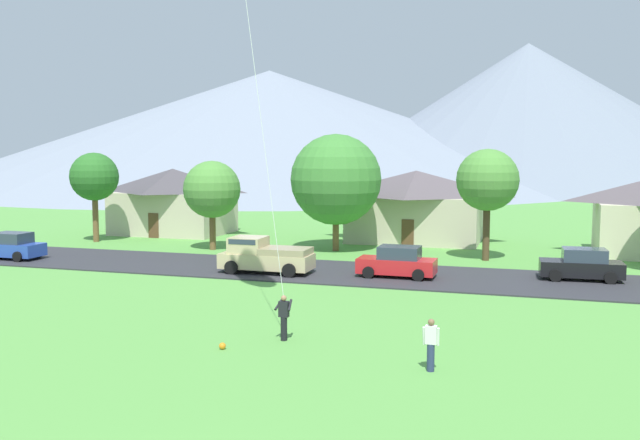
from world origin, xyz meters
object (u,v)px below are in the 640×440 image
house_left_center (173,200)px  house_right_center (416,205)px  tree_left_of_center (336,180)px  parked_car_blue_mid_west (11,246)px  pickup_truck_sand_west_side (264,255)px  watcher_person (431,344)px  soccer_ball (222,346)px  tree_center (212,190)px  parked_car_red_mid_east (397,262)px  tree_right_of_center (94,177)px  tree_far_right (487,181)px  parked_car_black_west_end (582,265)px

house_left_center → house_right_center: (20.31, 1.14, -0.01)m
tree_left_of_center → parked_car_blue_mid_west: (-18.67, -10.03, -4.08)m
pickup_truck_sand_west_side → watcher_person: bearing=-51.7°
soccer_ball → tree_left_of_center: bearing=96.6°
tree_center → parked_car_red_mid_east: bearing=-25.7°
house_left_center → watcher_person: house_left_center is taller
tree_right_of_center → house_right_center: bearing=18.3°
watcher_person → soccer_ball: (-7.28, 0.23, -0.76)m
house_left_center → parked_car_blue_mid_west: bearing=-100.1°
tree_right_of_center → tree_far_right: bearing=-1.0°
tree_center → parked_car_red_mid_east: 16.43m
pickup_truck_sand_west_side → parked_car_blue_mid_west: bearing=-179.7°
house_right_center → tree_far_right: 10.31m
tree_right_of_center → parked_car_red_mid_east: (24.96, -8.24, -4.07)m
tree_center → soccer_ball: tree_center is taller
watcher_person → house_left_center: bearing=130.6°
house_left_center → pickup_truck_sand_west_side: 21.47m
tree_right_of_center → parked_car_red_mid_east: tree_right_of_center is taller
house_left_center → soccer_ball: bearing=-58.1°
tree_center → parked_car_black_west_end: 24.76m
tree_right_of_center → soccer_ball: tree_right_of_center is taller
parked_car_blue_mid_west → tree_right_of_center: bearing=91.4°
parked_car_red_mid_east → watcher_person: size_ratio=2.52×
house_right_center → pickup_truck_sand_west_side: 17.92m
house_left_center → tree_far_right: tree_far_right is taller
tree_left_of_center → watcher_person: (10.07, -24.44, -4.07)m
pickup_truck_sand_west_side → watcher_person: 18.47m
house_left_center → house_right_center: bearing=3.2°
parked_car_black_west_end → watcher_person: 18.34m
house_left_center → tree_far_right: bearing=-15.1°
pickup_truck_sand_west_side → parked_car_black_west_end: bearing=9.9°
tree_left_of_center → pickup_truck_sand_west_side: tree_left_of_center is taller
tree_far_right → pickup_truck_sand_west_side: size_ratio=1.35×
parked_car_black_west_end → watcher_person: bearing=-107.6°
parked_car_blue_mid_west → parked_car_black_west_end: bearing=5.1°
house_left_center → tree_right_of_center: tree_right_of_center is taller
tree_right_of_center → pickup_truck_sand_west_side: tree_right_of_center is taller
tree_right_of_center → tree_far_right: size_ratio=0.97×
watcher_person → parked_car_red_mid_east: bearing=104.6°
tree_left_of_center → parked_car_blue_mid_west: bearing=-151.8°
tree_far_right → parked_car_blue_mid_west: (-28.94, -8.76, -4.20)m
house_left_center → watcher_person: size_ratio=5.75×
watcher_person → tree_left_of_center: bearing=112.4°
parked_car_red_mid_east → pickup_truck_sand_west_side: size_ratio=0.81×
tree_far_right → parked_car_blue_mid_west: bearing=-163.2°
tree_right_of_center → tree_far_right: (29.16, -0.50, 0.13)m
house_right_center → tree_left_of_center: 8.51m
tree_far_right → pickup_truck_sand_west_side: (-11.63, -8.66, -4.01)m
tree_left_of_center → watcher_person: 26.75m
house_right_center → tree_right_of_center: (-23.34, -7.71, 2.13)m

